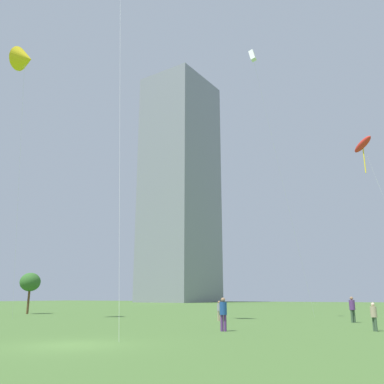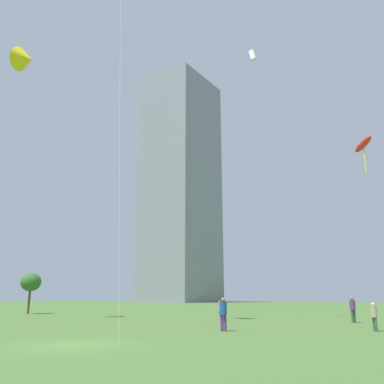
{
  "view_description": "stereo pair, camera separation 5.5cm",
  "coord_description": "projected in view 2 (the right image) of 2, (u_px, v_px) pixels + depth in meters",
  "views": [
    {
      "loc": [
        12.35,
        -12.77,
        1.87
      ],
      "look_at": [
        0.96,
        8.15,
        8.0
      ],
      "focal_mm": 38.08,
      "sensor_mm": 36.0,
      "label": 1
    },
    {
      "loc": [
        12.4,
        -12.74,
        1.87
      ],
      "look_at": [
        0.96,
        8.15,
        8.0
      ],
      "focal_mm": 38.08,
      "sensor_mm": 36.0,
      "label": 2
    }
  ],
  "objects": [
    {
      "name": "kite_flying_2",
      "position": [
        25.0,
        59.0,
        37.52
      ],
      "size": [
        3.9,
        5.03,
        24.35
      ],
      "color": "silver",
      "rests_on": "ground"
    },
    {
      "name": "person_standing_5",
      "position": [
        374.0,
        315.0,
        22.72
      ],
      "size": [
        0.34,
        0.34,
        1.54
      ],
      "rotation": [
        0.0,
        0.0,
        5.49
      ],
      "color": "#3F593F",
      "rests_on": "ground"
    },
    {
      "name": "kite_flying_0",
      "position": [
        253.0,
        58.0,
        39.07
      ],
      "size": [
        2.98,
        7.18,
        24.94
      ],
      "color": "silver",
      "rests_on": "ground"
    },
    {
      "name": "park_tree_0",
      "position": [
        31.0,
        282.0,
        45.87
      ],
      "size": [
        2.24,
        2.24,
        4.48
      ],
      "color": "brown",
      "rests_on": "ground"
    },
    {
      "name": "kite_flying_3",
      "position": [
        363.0,
        145.0,
        40.99
      ],
      "size": [
        5.12,
        2.71,
        17.43
      ],
      "color": "silver",
      "rests_on": "ground"
    },
    {
      "name": "ground",
      "position": [
        72.0,
        345.0,
        16.13
      ],
      "size": [
        280.0,
        280.0,
        0.0
      ],
      "primitive_type": "plane",
      "color": "#476B30"
    },
    {
      "name": "person_standing_1",
      "position": [
        223.0,
        312.0,
        22.77
      ],
      "size": [
        0.4,
        0.4,
        1.81
      ],
      "rotation": [
        0.0,
        0.0,
        3.5
      ],
      "color": "#593372",
      "rests_on": "ground"
    },
    {
      "name": "person_standing_2",
      "position": [
        353.0,
        308.0,
        30.21
      ],
      "size": [
        0.41,
        0.41,
        1.86
      ],
      "rotation": [
        0.0,
        0.0,
        3.94
      ],
      "color": "#3F593F",
      "rests_on": "ground"
    },
    {
      "name": "distant_highrise_1",
      "position": [
        181.0,
        186.0,
        147.17
      ],
      "size": [
        22.8,
        25.69,
        81.16
      ],
      "primitive_type": "cube",
      "rotation": [
        0.0,
        0.0,
        -0.09
      ],
      "color": "gray",
      "rests_on": "ground"
    },
    {
      "name": "person_standing_4",
      "position": [
        220.0,
        309.0,
        32.34
      ],
      "size": [
        0.34,
        0.34,
        1.54
      ],
      "rotation": [
        0.0,
        0.0,
        3.62
      ],
      "color": "tan",
      "rests_on": "ground"
    }
  ]
}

